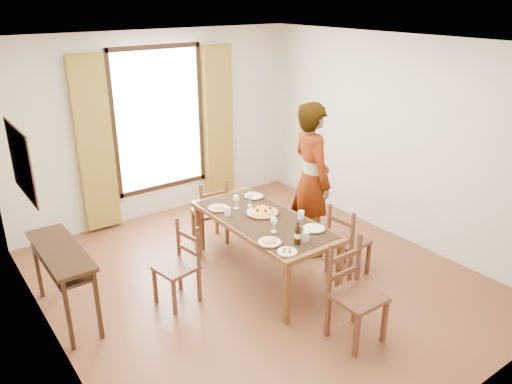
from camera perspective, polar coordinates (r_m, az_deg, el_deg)
ground at (r=6.00m, az=0.38°, el=-9.98°), size 5.00×5.00×0.00m
room_shell at (r=5.45m, az=-0.42°, el=4.52°), size 4.60×5.10×2.74m
console_table at (r=5.40m, az=-21.37°, el=-7.13°), size 0.38×1.20×0.80m
dining_table at (r=5.75m, az=0.84°, el=-3.63°), size 0.86×1.89×0.76m
chair_west at (r=5.49m, az=-8.85°, el=-8.47°), size 0.46×0.46×0.90m
chair_north at (r=6.68m, az=-5.24°, el=-2.44°), size 0.47×0.47×0.92m
chair_south at (r=4.96m, az=11.24°, el=-11.57°), size 0.45×0.45×1.01m
chair_east at (r=6.01m, az=10.38°, el=-5.72°), size 0.44×0.44×0.91m
man at (r=6.28m, az=6.34°, el=1.42°), size 0.94×0.80×1.97m
plate_sw at (r=5.17m, az=1.55°, el=-5.61°), size 0.27×0.27×0.05m
plate_se at (r=5.49m, az=6.65°, el=-4.01°), size 0.27×0.27×0.05m
plate_nw at (r=5.97m, az=-4.29°, el=-1.71°), size 0.27×0.27×0.05m
plate_ne at (r=6.30m, az=-0.25°, el=-0.35°), size 0.27×0.27×0.05m
pasta_platter at (r=5.82m, az=0.71°, el=-2.04°), size 0.40×0.40×0.10m
caprese_plate at (r=5.00m, az=3.58°, el=-6.71°), size 0.20×0.20×0.04m
wine_glass_a at (r=5.37m, az=2.06°, el=-3.70°), size 0.08×0.08×0.18m
wine_glass_b at (r=6.02m, az=-0.74°, el=-0.80°), size 0.08×0.08×0.18m
wine_glass_c at (r=5.95m, az=-2.27°, el=-1.09°), size 0.08×0.08×0.18m
tumbler_a at (r=5.71m, az=5.17°, el=-2.65°), size 0.07×0.07×0.10m
tumbler_b at (r=5.79m, az=-3.27°, el=-2.23°), size 0.07×0.07×0.10m
tumbler_c at (r=5.24m, az=5.75°, el=-5.03°), size 0.07×0.07×0.10m
wine_bottle at (r=5.12m, az=4.79°, el=-4.71°), size 0.07×0.07×0.25m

